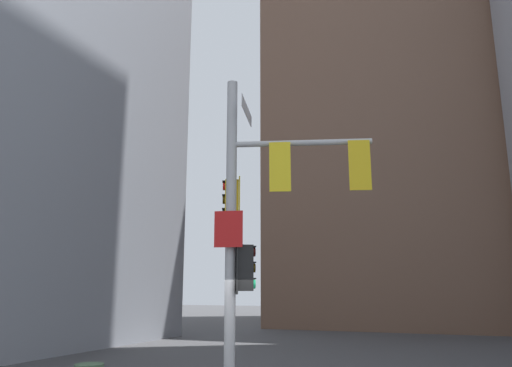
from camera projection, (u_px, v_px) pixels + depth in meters
building_mid_block at (408, 123)px, 37.31m from camera, size 17.66×17.66×29.82m
signal_pole_assembly at (258, 212)px, 11.06m from camera, size 4.12×2.87×7.14m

